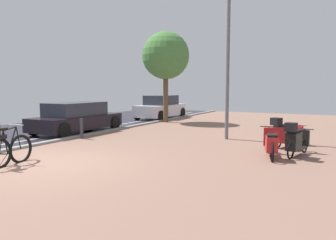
{
  "coord_description": "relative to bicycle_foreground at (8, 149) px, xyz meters",
  "views": [
    {
      "loc": [
        6.7,
        -5.98,
        1.98
      ],
      "look_at": [
        2.4,
        2.31,
        1.04
      ],
      "focal_mm": 34.79,
      "sensor_mm": 36.0,
      "label": 1
    }
  ],
  "objects": [
    {
      "name": "ground",
      "position": [
        2.12,
        0.61,
        -0.43
      ],
      "size": [
        21.0,
        40.0,
        0.13
      ],
      "color": "#27242F"
    },
    {
      "name": "scooter_mid",
      "position": [
        6.39,
        4.51,
        0.05
      ],
      "size": [
        0.69,
        1.66,
        1.04
      ],
      "color": "black",
      "rests_on": "ground"
    },
    {
      "name": "scooter_near",
      "position": [
        5.8,
        3.99,
        -0.02
      ],
      "size": [
        0.71,
        1.72,
        0.85
      ],
      "color": "black",
      "rests_on": "ground"
    },
    {
      "name": "lamp_post",
      "position": [
        3.67,
        6.71,
        2.94
      ],
      "size": [
        0.2,
        0.52,
        6.06
      ],
      "color": "slate",
      "rests_on": "ground"
    },
    {
      "name": "street_tree",
      "position": [
        -1.3,
        11.1,
        3.35
      ],
      "size": [
        2.68,
        2.68,
        5.12
      ],
      "color": "brown",
      "rests_on": "ground"
    },
    {
      "name": "bicycle_foreground",
      "position": [
        0.0,
        0.0,
        0.0
      ],
      "size": [
        0.63,
        1.46,
        1.15
      ],
      "color": "black",
      "rests_on": "ground"
    },
    {
      "name": "scooter_far",
      "position": [
        5.9,
        5.84,
        0.05
      ],
      "size": [
        1.03,
        1.55,
        1.03
      ],
      "color": "black",
      "rests_on": "ground"
    },
    {
      "name": "parked_car_near",
      "position": [
        -2.83,
        5.53,
        0.23
      ],
      "size": [
        1.86,
        4.33,
        1.33
      ],
      "color": "black",
      "rests_on": "ground"
    },
    {
      "name": "parked_car_far",
      "position": [
        -2.7,
        13.07,
        0.28
      ],
      "size": [
        1.81,
        4.13,
        1.48
      ],
      "color": "silver",
      "rests_on": "ground"
    },
    {
      "name": "bollard_far",
      "position": [
        -1.36,
        4.2,
        -0.01
      ],
      "size": [
        0.12,
        0.12,
        0.79
      ],
      "color": "#38383D",
      "rests_on": "ground"
    }
  ]
}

